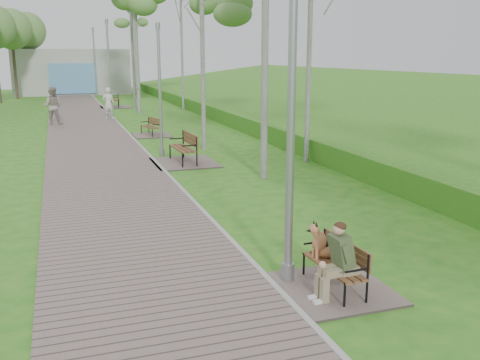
% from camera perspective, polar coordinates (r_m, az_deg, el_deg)
% --- Properties ---
extents(walkway, '(3.50, 67.00, 0.04)m').
position_cam_1_polar(walkway, '(22.78, -15.53, 3.92)').
color(walkway, '#73645D').
rests_on(walkway, ground).
extents(kerb, '(0.10, 67.00, 0.05)m').
position_cam_1_polar(kerb, '(22.94, -11.16, 4.22)').
color(kerb, '#999993').
rests_on(kerb, ground).
extents(embankment, '(14.00, 70.00, 1.60)m').
position_cam_1_polar(embankment, '(26.02, 16.62, 4.91)').
color(embankment, '#5B962B').
rests_on(embankment, ground).
extents(building_north, '(10.00, 5.20, 4.00)m').
position_cam_1_polar(building_north, '(51.99, -17.51, 10.95)').
color(building_north, '#9E9E99').
rests_on(building_north, ground).
extents(bench_main, '(1.57, 1.75, 1.37)m').
position_cam_1_polar(bench_main, '(8.27, 9.83, -9.24)').
color(bench_main, '#73645D').
rests_on(bench_main, ground).
extents(bench_second, '(2.02, 2.25, 1.24)m').
position_cam_1_polar(bench_second, '(17.78, -6.09, 2.52)').
color(bench_second, '#73645D').
rests_on(bench_second, ground).
extents(bench_third, '(1.57, 1.75, 0.97)m').
position_cam_1_polar(bench_third, '(24.15, -9.50, 5.10)').
color(bench_third, '#73645D').
rests_on(bench_third, ground).
extents(bench_far, '(2.02, 2.25, 1.24)m').
position_cam_1_polar(bench_far, '(37.85, -13.17, 7.91)').
color(bench_far, '#73645D').
rests_on(bench_far, ground).
extents(lamp_post_near, '(0.21, 0.21, 5.43)m').
position_cam_1_polar(lamp_post_near, '(7.97, 5.46, 6.13)').
color(lamp_post_near, gray).
rests_on(lamp_post_near, ground).
extents(lamp_post_second, '(0.18, 0.18, 4.57)m').
position_cam_1_polar(lamp_post_second, '(18.94, -8.52, 8.90)').
color(lamp_post_second, gray).
rests_on(lamp_post_second, ground).
extents(lamp_post_third, '(0.22, 0.22, 5.78)m').
position_cam_1_polar(lamp_post_third, '(36.98, -13.80, 11.59)').
color(lamp_post_third, gray).
rests_on(lamp_post_third, ground).
extents(lamp_post_far, '(0.22, 0.22, 5.81)m').
position_cam_1_polar(lamp_post_far, '(49.43, -15.22, 11.84)').
color(lamp_post_far, gray).
rests_on(lamp_post_far, ground).
extents(pedestrian_near, '(0.65, 0.43, 1.77)m').
position_cam_1_polar(pedestrian_near, '(30.64, -13.86, 7.92)').
color(pedestrian_near, beige).
rests_on(pedestrian_near, ground).
extents(pedestrian_far, '(1.10, 0.96, 1.93)m').
position_cam_1_polar(pedestrian_far, '(29.06, -19.35, 7.45)').
color(pedestrian_far, gray).
rests_on(pedestrian_far, ground).
extents(birch_distant_b, '(2.48, 2.48, 10.15)m').
position_cam_1_polar(birch_distant_b, '(52.12, -11.48, 17.88)').
color(birch_distant_b, silver).
rests_on(birch_distant_b, ground).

